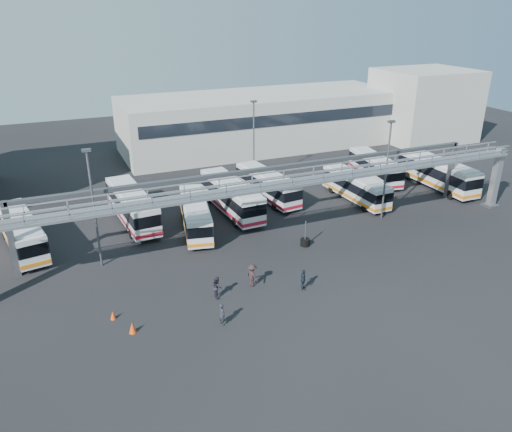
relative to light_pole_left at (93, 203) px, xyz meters
name	(u,v)px	position (x,y,z in m)	size (l,w,h in m)	color
ground	(313,271)	(16.00, -8.00, -5.73)	(140.00, 140.00, 0.00)	black
gantry	(283,187)	(16.00, -2.13, -0.22)	(51.40, 5.15, 7.10)	#989AA0
warehouse	(261,120)	(28.00, 30.00, -1.73)	(42.00, 14.00, 8.00)	#9E9E99
building_right	(424,105)	(54.00, 24.00, -0.23)	(14.00, 12.00, 11.00)	#B2B2AD
light_pole_left	(93,203)	(0.00, 0.00, 0.00)	(0.70, 0.35, 10.21)	#4C4F54
light_pole_mid	(387,165)	(28.00, -1.00, 0.00)	(0.70, 0.35, 10.21)	#4C4F54
light_pole_back	(254,139)	(20.00, 14.00, 0.00)	(0.70, 0.35, 10.21)	#4C4F54
bus_0	(21,231)	(-6.04, 5.91, -3.95)	(4.40, 10.86, 3.22)	silver
bus_2	(132,205)	(4.19, 8.08, -3.82)	(3.52, 11.53, 3.45)	silver
bus_3	(195,214)	(9.49, 3.83, -4.01)	(4.38, 10.49, 3.10)	silver
bus_4	(231,195)	(14.30, 6.67, -3.81)	(3.21, 11.50, 3.46)	silver
bus_5	(267,184)	(19.40, 8.66, -3.96)	(3.63, 10.72, 3.19)	silver
bus_7	(356,186)	(28.30, 4.40, -4.04)	(2.71, 10.12, 3.05)	silver
bus_8	(375,167)	(34.56, 9.50, -4.01)	(3.77, 10.48, 3.11)	silver
bus_9	(438,172)	(39.67, 4.12, -3.79)	(2.72, 11.52, 3.50)	silver
pedestrian_a	(222,314)	(6.56, -12.03, -4.89)	(0.61, 0.40, 1.67)	black
pedestrian_b	(217,287)	(7.41, -8.56, -4.86)	(0.84, 0.66, 1.73)	black
pedestrian_c	(252,275)	(10.47, -8.12, -4.78)	(1.23, 0.70, 1.90)	black
pedestrian_d	(303,280)	(13.90, -10.14, -4.88)	(0.99, 0.41, 1.69)	black
cone_left	(132,328)	(0.68, -10.52, -5.33)	(0.49, 0.49, 0.79)	#E9460C
cone_right	(113,315)	(-0.30, -8.38, -5.41)	(0.39, 0.39, 0.62)	#E9460C
tire_stack	(305,242)	(17.67, -3.50, -5.31)	(0.86, 0.86, 2.47)	black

